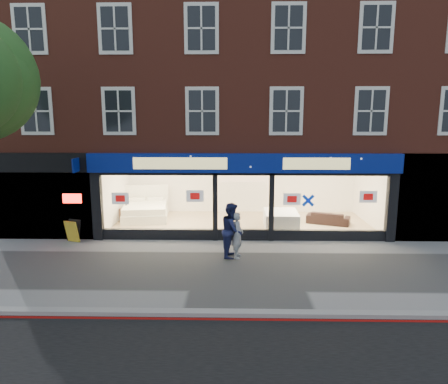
{
  "coord_description": "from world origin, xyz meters",
  "views": [
    {
      "loc": [
        -0.42,
        -11.54,
        4.5
      ],
      "look_at": [
        -0.71,
        2.5,
        1.95
      ],
      "focal_mm": 32.0,
      "sensor_mm": 36.0,
      "label": 1
    }
  ],
  "objects_px": {
    "pedestrian_grey": "(238,235)",
    "pedestrian_blue": "(232,230)",
    "display_bed": "(146,210)",
    "mattress_stack": "(281,220)",
    "a_board": "(73,231)",
    "sofa": "(328,218)"
  },
  "relations": [
    {
      "from": "pedestrian_blue",
      "to": "sofa",
      "type": "bearing_deg",
      "value": -41.14
    },
    {
      "from": "mattress_stack",
      "to": "pedestrian_blue",
      "type": "height_order",
      "value": "pedestrian_blue"
    },
    {
      "from": "a_board",
      "to": "pedestrian_grey",
      "type": "distance_m",
      "value": 6.33
    },
    {
      "from": "display_bed",
      "to": "sofa",
      "type": "relative_size",
      "value": 1.48
    },
    {
      "from": "mattress_stack",
      "to": "pedestrian_grey",
      "type": "xyz_separation_m",
      "value": [
        -1.83,
        -3.38,
        0.33
      ]
    },
    {
      "from": "display_bed",
      "to": "mattress_stack",
      "type": "distance_m",
      "value": 6.09
    },
    {
      "from": "display_bed",
      "to": "a_board",
      "type": "bearing_deg",
      "value": -130.43
    },
    {
      "from": "mattress_stack",
      "to": "sofa",
      "type": "relative_size",
      "value": 0.98
    },
    {
      "from": "sofa",
      "to": "mattress_stack",
      "type": "bearing_deg",
      "value": 39.54
    },
    {
      "from": "a_board",
      "to": "mattress_stack",
      "type": "bearing_deg",
      "value": 31.53
    },
    {
      "from": "pedestrian_blue",
      "to": "display_bed",
      "type": "bearing_deg",
      "value": 44.52
    },
    {
      "from": "mattress_stack",
      "to": "a_board",
      "type": "relative_size",
      "value": 2.08
    },
    {
      "from": "display_bed",
      "to": "pedestrian_grey",
      "type": "xyz_separation_m",
      "value": [
        4.09,
        -4.79,
        0.29
      ]
    },
    {
      "from": "a_board",
      "to": "pedestrian_blue",
      "type": "xyz_separation_m",
      "value": [
        5.93,
        -1.51,
        0.5
      ]
    },
    {
      "from": "display_bed",
      "to": "sofa",
      "type": "xyz_separation_m",
      "value": [
        8.02,
        -0.76,
        -0.12
      ]
    },
    {
      "from": "sofa",
      "to": "a_board",
      "type": "xyz_separation_m",
      "value": [
        -10.05,
        -2.45,
        0.06
      ]
    },
    {
      "from": "a_board",
      "to": "pedestrian_blue",
      "type": "distance_m",
      "value": 6.14
    },
    {
      "from": "display_bed",
      "to": "pedestrian_grey",
      "type": "distance_m",
      "value": 6.31
    },
    {
      "from": "pedestrian_grey",
      "to": "pedestrian_blue",
      "type": "xyz_separation_m",
      "value": [
        -0.19,
        0.07,
        0.15
      ]
    },
    {
      "from": "display_bed",
      "to": "a_board",
      "type": "relative_size",
      "value": 3.16
    },
    {
      "from": "sofa",
      "to": "pedestrian_grey",
      "type": "distance_m",
      "value": 5.65
    },
    {
      "from": "mattress_stack",
      "to": "pedestrian_grey",
      "type": "distance_m",
      "value": 3.86
    }
  ]
}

